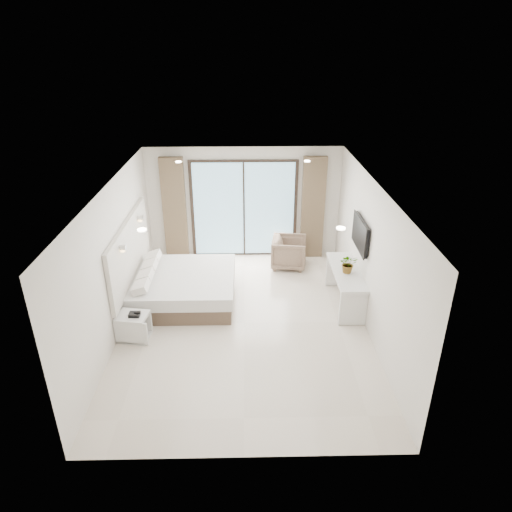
{
  "coord_description": "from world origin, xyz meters",
  "views": [
    {
      "loc": [
        0.07,
        -7.32,
        4.94
      ],
      "look_at": [
        0.23,
        0.4,
        1.23
      ],
      "focal_mm": 32.0,
      "sensor_mm": 36.0,
      "label": 1
    }
  ],
  "objects_px": {
    "nightstand": "(133,327)",
    "console_desk": "(346,279)",
    "armchair": "(289,251)",
    "bed": "(183,287)"
  },
  "relations": [
    {
      "from": "nightstand",
      "to": "console_desk",
      "type": "relative_size",
      "value": 0.35
    },
    {
      "from": "console_desk",
      "to": "armchair",
      "type": "relative_size",
      "value": 2.14
    },
    {
      "from": "bed",
      "to": "armchair",
      "type": "distance_m",
      "value": 2.78
    },
    {
      "from": "console_desk",
      "to": "armchair",
      "type": "xyz_separation_m",
      "value": [
        -0.98,
        1.73,
        -0.17
      ]
    },
    {
      "from": "armchair",
      "to": "console_desk",
      "type": "bearing_deg",
      "value": -142.41
    },
    {
      "from": "bed",
      "to": "nightstand",
      "type": "distance_m",
      "value": 1.51
    },
    {
      "from": "nightstand",
      "to": "console_desk",
      "type": "bearing_deg",
      "value": 24.7
    },
    {
      "from": "console_desk",
      "to": "nightstand",
      "type": "bearing_deg",
      "value": -164.66
    },
    {
      "from": "nightstand",
      "to": "console_desk",
      "type": "height_order",
      "value": "console_desk"
    },
    {
      "from": "console_desk",
      "to": "armchair",
      "type": "bearing_deg",
      "value": 119.57
    }
  ]
}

